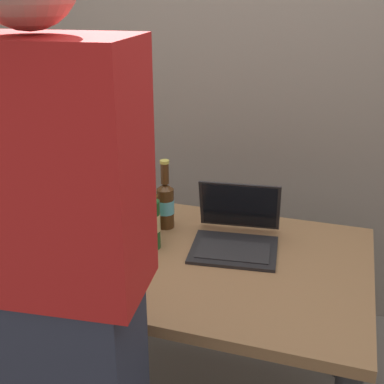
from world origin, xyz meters
TOP-DOWN VIEW (x-y plane):
  - desk at (0.00, 0.00)m, footprint 1.25×0.86m
  - laptop at (0.12, 0.13)m, footprint 0.35×0.36m
  - beer_bottle_brown at (-0.22, 0.11)m, footprint 0.06×0.06m
  - beer_bottle_green at (-0.19, 0.19)m, footprint 0.07×0.07m
  - beer_bottle_dark at (-0.18, 0.01)m, footprint 0.07×0.07m
  - person_figure at (-0.12, -0.67)m, footprint 0.44×0.32m
  - back_wall at (0.00, 0.92)m, footprint 6.00×0.10m

SIDE VIEW (x-z plane):
  - desk at x=0.00m, z-range 0.24..0.94m
  - laptop at x=0.12m, z-range 0.64..0.86m
  - beer_bottle_brown at x=-0.22m, z-range 0.66..0.95m
  - beer_bottle_green at x=-0.19m, z-range 0.66..0.95m
  - beer_bottle_dark at x=-0.18m, z-range 0.66..0.97m
  - person_figure at x=-0.12m, z-range 0.01..1.77m
  - back_wall at x=0.00m, z-range 0.00..2.60m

